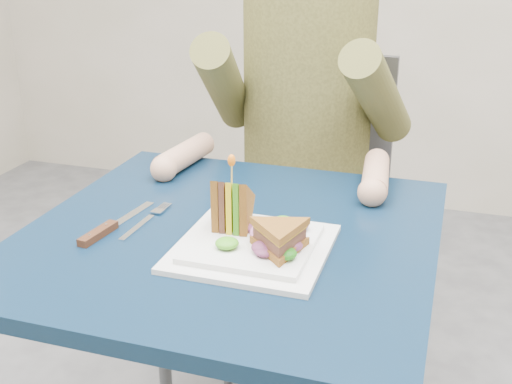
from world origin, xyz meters
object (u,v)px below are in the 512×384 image
(plate, at_px, (253,246))
(sandwich_flat, at_px, (280,238))
(chair, at_px, (312,193))
(fork, at_px, (145,222))
(sandwich_upright, at_px, (232,209))
(knife, at_px, (105,230))
(table, at_px, (231,268))
(diner, at_px, (306,73))

(plate, distance_m, sandwich_flat, 0.07)
(chair, distance_m, sandwich_flat, 0.83)
(sandwich_flat, height_order, fork, sandwich_flat)
(chair, height_order, sandwich_upright, chair)
(sandwich_flat, relative_size, knife, 0.76)
(sandwich_flat, xyz_separation_m, knife, (-0.34, 0.01, -0.04))
(fork, bearing_deg, table, 6.09)
(fork, distance_m, knife, 0.08)
(table, relative_size, sandwich_upright, 5.02)
(diner, distance_m, sandwich_flat, 0.70)
(knife, bearing_deg, sandwich_flat, -1.98)
(plate, xyz_separation_m, knife, (-0.28, -0.01, -0.00))
(table, distance_m, fork, 0.19)
(diner, bearing_deg, table, -90.00)
(chair, xyz_separation_m, knife, (-0.22, -0.77, 0.20))
(plate, xyz_separation_m, sandwich_upright, (-0.05, 0.04, 0.05))
(sandwich_upright, distance_m, fork, 0.19)
(table, xyz_separation_m, plate, (0.07, -0.07, 0.09))
(table, xyz_separation_m, knife, (-0.22, -0.08, 0.09))
(table, relative_size, sandwich_flat, 4.47)
(fork, xyz_separation_m, knife, (-0.05, -0.06, 0.00))
(table, distance_m, sandwich_flat, 0.20)
(table, height_order, knife, knife)
(diner, bearing_deg, chair, 90.00)
(chair, bearing_deg, knife, -105.70)
(plate, xyz_separation_m, sandwich_flat, (0.05, -0.03, 0.04))
(diner, height_order, knife, diner)
(chair, bearing_deg, sandwich_upright, -89.00)
(sandwich_flat, relative_size, sandwich_upright, 1.12)
(chair, bearing_deg, table, -90.00)
(diner, relative_size, knife, 3.36)
(diner, height_order, sandwich_upright, diner)
(chair, relative_size, fork, 5.18)
(sandwich_flat, distance_m, fork, 0.30)
(table, relative_size, chair, 0.81)
(plate, bearing_deg, table, 134.82)
(sandwich_upright, bearing_deg, fork, 178.98)
(diner, height_order, plate, diner)
(fork, relative_size, knife, 0.81)
(sandwich_upright, relative_size, fork, 0.83)
(chair, height_order, plate, chair)
(sandwich_flat, xyz_separation_m, sandwich_upright, (-0.11, 0.07, 0.01))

